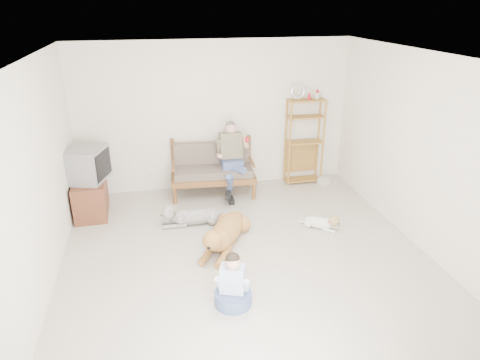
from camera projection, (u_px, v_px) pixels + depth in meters
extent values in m
plane|color=silver|center=(249.00, 263.00, 5.82)|extent=(5.50, 5.50, 0.00)
plane|color=white|center=(251.00, 59.00, 4.77)|extent=(5.50, 5.50, 0.00)
plane|color=silver|center=(215.00, 116.00, 7.77)|extent=(5.00, 0.00, 5.00)
plane|color=silver|center=(346.00, 321.00, 2.82)|extent=(5.00, 0.00, 5.00)
plane|color=silver|center=(34.00, 188.00, 4.81)|extent=(0.00, 5.50, 5.50)
plane|color=silver|center=(429.00, 157.00, 5.78)|extent=(0.00, 5.50, 5.50)
cube|color=brown|center=(213.00, 177.00, 7.74)|extent=(1.55, 0.81, 0.10)
cube|color=#6E5E54|center=(213.00, 171.00, 7.69)|extent=(1.42, 0.70, 0.13)
cube|color=#6E5E54|center=(211.00, 154.00, 7.82)|extent=(1.39, 0.23, 0.45)
cylinder|color=brown|center=(210.00, 143.00, 7.79)|extent=(1.40, 0.16, 0.05)
cylinder|color=brown|center=(176.00, 197.00, 7.41)|extent=(0.07, 0.07, 0.30)
cylinder|color=brown|center=(173.00, 167.00, 7.82)|extent=(0.07, 0.07, 0.95)
cylinder|color=brown|center=(254.00, 190.00, 7.68)|extent=(0.07, 0.07, 0.30)
cylinder|color=brown|center=(247.00, 162.00, 8.09)|extent=(0.07, 0.07, 0.95)
cube|color=#54649B|center=(232.00, 164.00, 7.68)|extent=(0.37, 0.35, 0.18)
cube|color=#70684E|center=(231.00, 145.00, 7.63)|extent=(0.39, 0.27, 0.49)
sphere|color=tan|center=(231.00, 128.00, 7.48)|extent=(0.19, 0.19, 0.19)
sphere|color=#524D49|center=(231.00, 126.00, 7.49)|extent=(0.18, 0.18, 0.18)
cylinder|color=#B6131D|center=(247.00, 139.00, 7.44)|extent=(0.06, 0.06, 0.08)
cube|color=olive|center=(307.00, 100.00, 7.81)|extent=(0.68, 0.28, 0.03)
torus|color=silver|center=(298.00, 92.00, 7.72)|extent=(0.28, 0.05, 0.28)
cone|color=#B6131D|center=(309.00, 95.00, 7.79)|extent=(0.09, 0.09, 0.14)
cylinder|color=olive|center=(290.00, 145.00, 7.95)|extent=(0.04, 0.04, 1.63)
cylinder|color=olive|center=(285.00, 141.00, 8.18)|extent=(0.04, 0.04, 1.63)
cylinder|color=olive|center=(323.00, 143.00, 8.07)|extent=(0.04, 0.04, 1.63)
cylinder|color=olive|center=(318.00, 139.00, 8.30)|extent=(0.04, 0.04, 1.63)
cube|color=white|center=(324.00, 181.00, 8.29)|extent=(0.24, 0.21, 0.13)
cube|color=brown|center=(91.00, 197.00, 7.07)|extent=(0.53, 0.92, 0.60)
cube|color=brown|center=(74.00, 204.00, 6.82)|extent=(0.03, 0.40, 0.50)
cube|color=brown|center=(77.00, 193.00, 7.22)|extent=(0.03, 0.40, 0.50)
cube|color=gray|center=(87.00, 164.00, 6.86)|extent=(0.70, 0.78, 0.54)
cube|color=black|center=(103.00, 165.00, 6.84)|extent=(0.19, 0.53, 0.43)
cube|color=silver|center=(150.00, 175.00, 7.92)|extent=(0.12, 0.02, 0.08)
ellipsoid|color=#AA6A3B|center=(227.00, 230.00, 6.30)|extent=(0.88, 1.15, 0.34)
sphere|color=#AA6A3B|center=(219.00, 240.00, 6.00)|extent=(0.34, 0.34, 0.34)
sphere|color=#AA6A3B|center=(212.00, 241.00, 5.70)|extent=(0.27, 0.27, 0.27)
ellipsoid|color=#AA6A3B|center=(209.00, 247.00, 5.60)|extent=(0.20, 0.23, 0.10)
cylinder|color=#AA6A3B|center=(238.00, 220.00, 6.82)|extent=(0.13, 0.44, 0.06)
ellipsoid|color=#AA6A3B|center=(206.00, 238.00, 5.75)|extent=(0.10, 0.10, 0.13)
ellipsoid|color=#AA6A3B|center=(220.00, 241.00, 5.70)|extent=(0.10, 0.10, 0.13)
ellipsoid|color=silver|center=(197.00, 217.00, 6.80)|extent=(0.82, 0.28, 0.25)
sphere|color=silver|center=(181.00, 217.00, 6.75)|extent=(0.25, 0.25, 0.25)
sphere|color=silver|center=(168.00, 212.00, 6.67)|extent=(0.21, 0.21, 0.21)
ellipsoid|color=silver|center=(162.00, 214.00, 6.65)|extent=(0.15, 0.09, 0.08)
cylinder|color=silver|center=(222.00, 218.00, 6.91)|extent=(0.32, 0.15, 0.04)
ellipsoid|color=silver|center=(169.00, 210.00, 6.74)|extent=(0.07, 0.05, 0.10)
ellipsoid|color=silver|center=(170.00, 214.00, 6.60)|extent=(0.07, 0.05, 0.10)
ellipsoid|color=silver|center=(318.00, 222.00, 6.70)|extent=(0.47, 0.45, 0.18)
sphere|color=silver|center=(326.00, 224.00, 6.63)|extent=(0.18, 0.18, 0.18)
sphere|color=#A78153|center=(334.00, 221.00, 6.55)|extent=(0.16, 0.16, 0.16)
ellipsoid|color=#A78153|center=(339.00, 223.00, 6.53)|extent=(0.13, 0.13, 0.06)
cylinder|color=silver|center=(304.00, 222.00, 6.82)|extent=(0.18, 0.09, 0.03)
cone|color=#A78153|center=(332.00, 219.00, 6.49)|extent=(0.05, 0.05, 0.06)
cone|color=#A78153|center=(334.00, 216.00, 6.59)|extent=(0.05, 0.05, 0.06)
torus|color=#B6131D|center=(332.00, 221.00, 6.57)|extent=(0.15, 0.15, 0.02)
cylinder|color=#54649B|center=(233.00, 298.00, 5.01)|extent=(0.44, 0.44, 0.16)
cube|color=#B1BDD4|center=(233.00, 279.00, 4.93)|extent=(0.32, 0.27, 0.34)
sphere|color=tan|center=(233.00, 262.00, 4.82)|extent=(0.18, 0.18, 0.18)
sphere|color=black|center=(233.00, 259.00, 4.81)|extent=(0.17, 0.17, 0.17)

